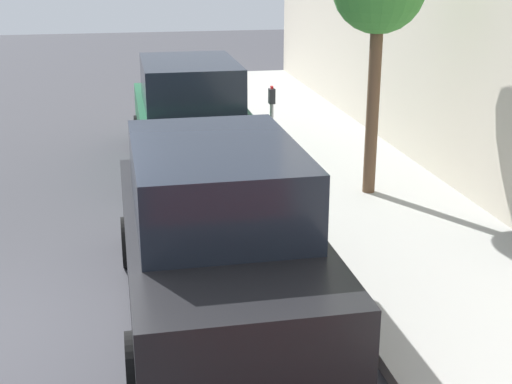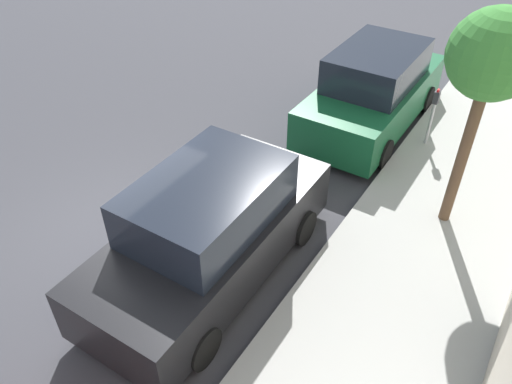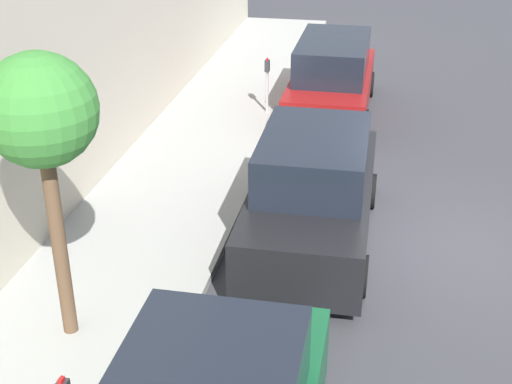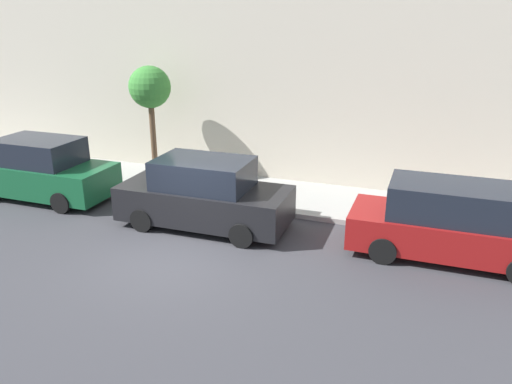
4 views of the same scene
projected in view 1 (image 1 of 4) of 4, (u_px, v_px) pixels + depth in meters
ground_plane at (25, 335)px, 7.63m from camera, size 60.00×60.00×0.00m
sidewalk at (460, 289)px, 8.50m from camera, size 3.02×32.00×0.15m
parked_suv_second at (217, 237)px, 7.80m from camera, size 2.08×4.82×1.98m
parked_suv_third at (191, 116)px, 13.47m from camera, size 2.08×4.81×1.98m
parking_meter_far at (272, 113)px, 13.46m from camera, size 0.11×0.15×1.36m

